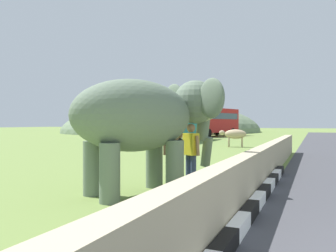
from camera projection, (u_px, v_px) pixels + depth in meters
barrier_parapet at (234, 188)px, 6.02m from camera, size 28.00×0.36×1.00m
elephant at (148, 117)px, 8.04m from camera, size 3.95×3.48×2.81m
person_handler at (191, 151)px, 8.88m from camera, size 0.41×0.63×1.66m
bus_teal at (177, 119)px, 31.07m from camera, size 9.39×2.95×3.50m
bus_red at (213, 120)px, 41.98m from camera, size 9.66×4.71×3.50m
cow_near at (169, 138)px, 17.89m from camera, size 1.90×1.14×1.23m
cow_mid at (235, 134)px, 23.21m from camera, size 0.90×1.93×1.23m
hill_east at (166, 132)px, 64.61m from camera, size 44.04×35.23×11.02m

